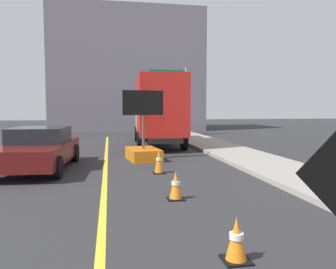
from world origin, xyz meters
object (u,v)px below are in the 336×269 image
(traffic_cone_near_sign, at_px, (236,240))
(traffic_cone_far_lane, at_px, (159,161))
(highway_guide_sign, at_px, (176,89))
(traffic_cone_mid_lane, at_px, (176,185))
(pickup_car, at_px, (39,148))
(arrow_board_trailer, at_px, (143,148))
(box_truck, at_px, (158,110))

(traffic_cone_near_sign, xyz_separation_m, traffic_cone_far_lane, (-0.12, 6.06, 0.09))
(highway_guide_sign, height_order, traffic_cone_mid_lane, highway_guide_sign)
(highway_guide_sign, bearing_deg, traffic_cone_far_lane, -103.44)
(pickup_car, distance_m, traffic_cone_near_sign, 8.39)
(arrow_board_trailer, distance_m, box_truck, 5.12)
(traffic_cone_near_sign, bearing_deg, highway_guide_sign, 80.89)
(traffic_cone_near_sign, bearing_deg, pickup_car, 117.74)
(arrow_board_trailer, bearing_deg, traffic_cone_far_lane, -85.68)
(arrow_board_trailer, bearing_deg, highway_guide_sign, 72.44)
(box_truck, relative_size, traffic_cone_near_sign, 12.28)
(pickup_car, distance_m, traffic_cone_mid_lane, 5.74)
(highway_guide_sign, bearing_deg, arrow_board_trailer, -107.56)
(pickup_car, relative_size, traffic_cone_far_lane, 6.12)
(arrow_board_trailer, xyz_separation_m, traffic_cone_near_sign, (0.32, -8.80, -0.19))
(traffic_cone_mid_lane, bearing_deg, traffic_cone_far_lane, 88.52)
(arrow_board_trailer, height_order, traffic_cone_mid_lane, arrow_board_trailer)
(arrow_board_trailer, height_order, traffic_cone_near_sign, arrow_board_trailer)
(highway_guide_sign, xyz_separation_m, traffic_cone_far_lane, (-3.31, -13.85, -3.04))
(arrow_board_trailer, height_order, pickup_car, arrow_board_trailer)
(traffic_cone_mid_lane, xyz_separation_m, traffic_cone_far_lane, (0.08, 3.00, 0.07))
(arrow_board_trailer, relative_size, traffic_cone_near_sign, 4.54)
(highway_guide_sign, bearing_deg, traffic_cone_near_sign, -99.11)
(highway_guide_sign, height_order, traffic_cone_near_sign, highway_guide_sign)
(box_truck, xyz_separation_m, highway_guide_sign, (2.21, 6.37, 1.51))
(pickup_car, bearing_deg, box_truck, 51.46)
(traffic_cone_near_sign, height_order, traffic_cone_far_lane, traffic_cone_far_lane)
(pickup_car, distance_m, traffic_cone_far_lane, 4.03)
(pickup_car, xyz_separation_m, traffic_cone_near_sign, (3.90, -7.41, -0.41))
(highway_guide_sign, height_order, traffic_cone_far_lane, highway_guide_sign)
(box_truck, xyz_separation_m, traffic_cone_mid_lane, (-1.17, -10.49, -1.60))
(highway_guide_sign, relative_size, traffic_cone_far_lane, 6.42)
(box_truck, bearing_deg, highway_guide_sign, 70.84)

